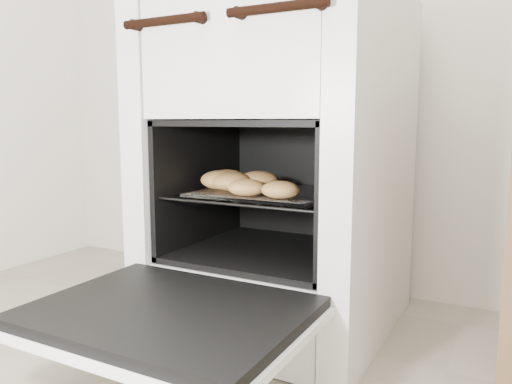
# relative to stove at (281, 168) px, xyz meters

# --- Properties ---
(stove) EXTENTS (0.67, 0.75, 1.03)m
(stove) POSITION_rel_stove_xyz_m (0.00, 0.00, 0.00)
(stove) COLOR white
(stove) RESTS_ON ground
(oven_door) EXTENTS (0.60, 0.47, 0.04)m
(oven_door) POSITION_rel_stove_xyz_m (0.00, -0.57, -0.28)
(oven_door) COLOR black
(oven_door) RESTS_ON stove
(oven_rack) EXTENTS (0.49, 0.47, 0.01)m
(oven_rack) POSITION_rel_stove_xyz_m (0.00, -0.07, -0.07)
(oven_rack) COLOR black
(oven_rack) RESTS_ON stove
(foil_sheet) EXTENTS (0.38, 0.33, 0.01)m
(foil_sheet) POSITION_rel_stove_xyz_m (0.00, -0.10, -0.07)
(foil_sheet) COLOR white
(foil_sheet) RESTS_ON oven_rack
(baked_rolls) EXTENTS (0.38, 0.30, 0.06)m
(baked_rolls) POSITION_rel_stove_xyz_m (-0.08, -0.13, -0.03)
(baked_rolls) COLOR tan
(baked_rolls) RESTS_ON foil_sheet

